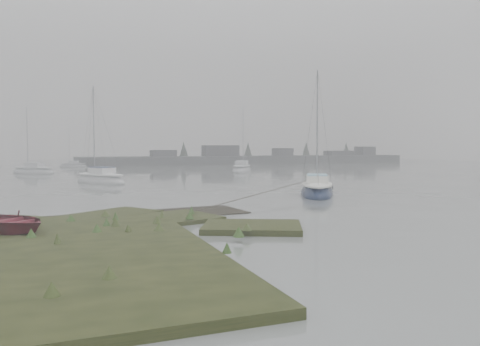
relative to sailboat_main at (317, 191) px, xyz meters
name	(u,v)px	position (x,y,z in m)	size (l,w,h in m)	color
ground	(127,178)	(-8.94, 20.66, -0.26)	(160.00, 160.00, 0.00)	slate
far_shoreline	(255,159)	(17.90, 52.56, 0.59)	(60.00, 8.00, 4.15)	#4C4F51
sailboat_main	(317,191)	(0.00, 0.00, 0.00)	(4.63, 6.21, 8.48)	#0E1936
sailboat_white	(100,180)	(-11.84, 15.01, 0.01)	(4.77, 6.43, 8.76)	silver
sailboat_far_a	(33,171)	(-17.82, 32.34, -0.01)	(5.48, 5.28, 8.08)	silver
sailboat_far_b	(242,169)	(5.77, 27.70, 0.00)	(4.86, 6.27, 8.62)	#B2B6BD
sailboat_far_c	(73,166)	(-13.16, 49.16, -0.07)	(4.56, 3.45, 6.24)	silver
dinghy	(8,221)	(-16.55, -8.34, 0.29)	(2.31, 3.24, 0.67)	maroon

